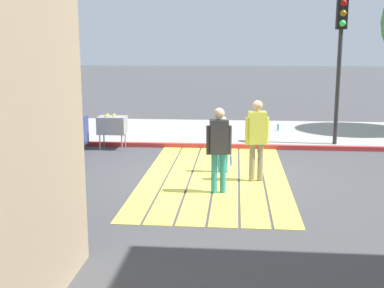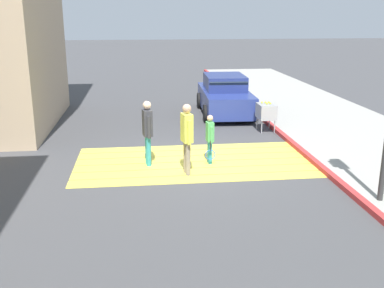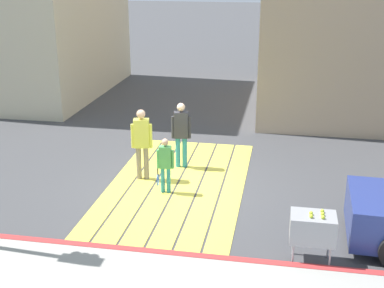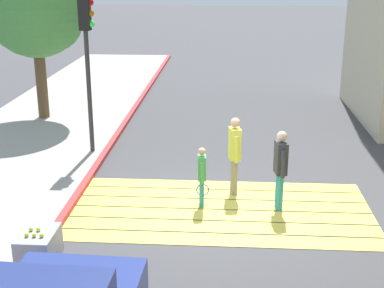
{
  "view_description": "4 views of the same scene",
  "coord_description": "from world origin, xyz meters",
  "px_view_note": "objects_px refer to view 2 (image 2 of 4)",
  "views": [
    {
      "loc": [
        11.01,
        0.46,
        2.99
      ],
      "look_at": [
        0.44,
        -0.48,
        0.86
      ],
      "focal_mm": 46.52,
      "sensor_mm": 36.0,
      "label": 1
    },
    {
      "loc": [
        1.42,
        11.78,
        3.95
      ],
      "look_at": [
        0.12,
        0.75,
        0.74
      ],
      "focal_mm": 42.49,
      "sensor_mm": 36.0,
      "label": 2
    },
    {
      "loc": [
        -11.41,
        -2.47,
        5.19
      ],
      "look_at": [
        -0.21,
        -0.42,
        1.18
      ],
      "focal_mm": 48.81,
      "sensor_mm": 36.0,
      "label": 3
    },
    {
      "loc": [
        0.1,
        -10.89,
        5.06
      ],
      "look_at": [
        -0.67,
        0.57,
        1.29
      ],
      "focal_mm": 51.89,
      "sensor_mm": 36.0,
      "label": 4
    }
  ],
  "objects_px": {
    "pedestrian_child_with_racket": "(210,137)",
    "pedestrian_adult_lead": "(187,134)",
    "car_parked_near_curb": "(225,96)",
    "tennis_ball_cart": "(266,111)",
    "pedestrian_adult_trailing": "(148,128)"
  },
  "relations": [
    {
      "from": "tennis_ball_cart",
      "to": "pedestrian_child_with_racket",
      "type": "xyz_separation_m",
      "value": [
        2.47,
        3.28,
        0.06
      ]
    },
    {
      "from": "tennis_ball_cart",
      "to": "pedestrian_child_with_racket",
      "type": "distance_m",
      "value": 4.1
    },
    {
      "from": "pedestrian_adult_trailing",
      "to": "tennis_ball_cart",
      "type": "bearing_deg",
      "value": -141.97
    },
    {
      "from": "tennis_ball_cart",
      "to": "pedestrian_adult_trailing",
      "type": "distance_m",
      "value": 5.25
    },
    {
      "from": "pedestrian_adult_lead",
      "to": "pedestrian_adult_trailing",
      "type": "distance_m",
      "value": 1.24
    },
    {
      "from": "car_parked_near_curb",
      "to": "pedestrian_adult_trailing",
      "type": "bearing_deg",
      "value": 62.16
    },
    {
      "from": "car_parked_near_curb",
      "to": "pedestrian_adult_trailing",
      "type": "height_order",
      "value": "pedestrian_adult_trailing"
    },
    {
      "from": "car_parked_near_curb",
      "to": "tennis_ball_cart",
      "type": "bearing_deg",
      "value": 107.31
    },
    {
      "from": "pedestrian_adult_lead",
      "to": "tennis_ball_cart",
      "type": "bearing_deg",
      "value": -128.24
    },
    {
      "from": "pedestrian_adult_trailing",
      "to": "pedestrian_child_with_racket",
      "type": "distance_m",
      "value": 1.68
    },
    {
      "from": "pedestrian_adult_lead",
      "to": "pedestrian_child_with_racket",
      "type": "relative_size",
      "value": 1.34
    },
    {
      "from": "pedestrian_child_with_racket",
      "to": "pedestrian_adult_lead",
      "type": "bearing_deg",
      "value": 46.81
    },
    {
      "from": "car_parked_near_curb",
      "to": "pedestrian_adult_lead",
      "type": "xyz_separation_m",
      "value": [
        2.27,
        6.91,
        0.32
      ]
    },
    {
      "from": "pedestrian_adult_trailing",
      "to": "pedestrian_child_with_racket",
      "type": "relative_size",
      "value": 1.3
    },
    {
      "from": "pedestrian_adult_lead",
      "to": "pedestrian_child_with_racket",
      "type": "height_order",
      "value": "pedestrian_adult_lead"
    }
  ]
}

